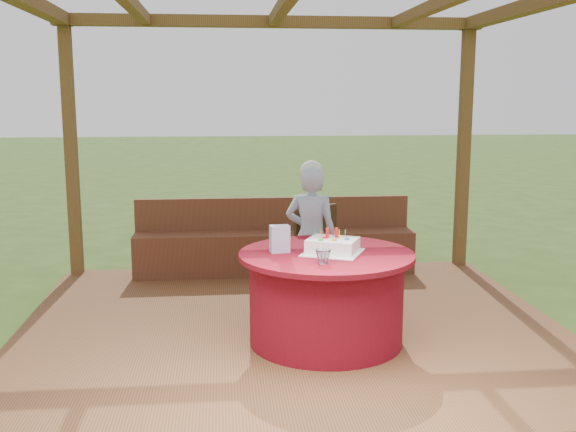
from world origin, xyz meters
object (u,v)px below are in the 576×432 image
object	(u,v)px
elderly_woman	(311,234)
gift_bag	(280,239)
drinking_glass	(323,257)
chair	(323,250)
table	(326,297)
bench	(275,248)
birthday_cake	(333,246)

from	to	relation	value
elderly_woman	gift_bag	size ratio (longest dim) A/B	6.42
elderly_woman	drinking_glass	world-z (taller)	elderly_woman
elderly_woman	drinking_glass	distance (m)	1.26
gift_bag	chair	bearing A→B (deg)	54.89
table	gift_bag	size ratio (longest dim) A/B	6.47
table	gift_bag	distance (m)	0.58
bench	gift_bag	bearing A→B (deg)	-93.46
gift_bag	birthday_cake	bearing A→B (deg)	-17.48
table	drinking_glass	world-z (taller)	drinking_glass
bench	chair	size ratio (longest dim) A/B	3.34
elderly_woman	drinking_glass	xyz separation A→B (m)	(-0.08, -1.25, 0.09)
bench	birthday_cake	xyz separation A→B (m)	(0.27, -2.16, 0.50)
table	elderly_woman	size ratio (longest dim) A/B	1.01
birthday_cake	table	bearing A→B (deg)	165.15
table	chair	xyz separation A→B (m)	(0.13, 1.00, 0.14)
birthday_cake	drinking_glass	bearing A→B (deg)	-110.55
gift_bag	drinking_glass	distance (m)	0.48
bench	drinking_glass	bearing A→B (deg)	-86.59
chair	birthday_cake	world-z (taller)	same
chair	elderly_woman	distance (m)	0.23
table	birthday_cake	world-z (taller)	birthday_cake
birthday_cake	gift_bag	world-z (taller)	gift_bag
birthday_cake	gift_bag	distance (m)	0.41
bench	gift_bag	world-z (taller)	gift_bag
bench	table	world-z (taller)	bench
table	chair	size ratio (longest dim) A/B	1.50
table	bench	bearing A→B (deg)	96.03
table	drinking_glass	size ratio (longest dim) A/B	12.01
bench	table	size ratio (longest dim) A/B	2.23
bench	elderly_woman	bearing A→B (deg)	-79.49
bench	drinking_glass	world-z (taller)	drinking_glass
chair	gift_bag	size ratio (longest dim) A/B	4.32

